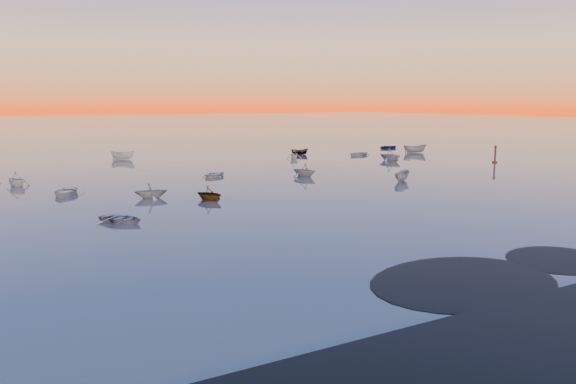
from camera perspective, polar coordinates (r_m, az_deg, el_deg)
ground at (r=124.26m, az=-17.38°, el=4.18°), size 600.00×600.00×0.00m
mud_lobes at (r=34.78m, az=22.57°, el=-8.26°), size 140.00×6.00×0.07m
moored_fleet at (r=79.25m, az=-9.92°, el=1.82°), size 124.00×58.00×1.20m
boat_near_left at (r=49.09m, az=-16.56°, el=-2.96°), size 4.23×3.71×1.00m
boat_near_center at (r=72.65m, az=11.48°, el=1.10°), size 3.31×3.99×1.29m
boat_near_right at (r=75.58m, az=1.67°, el=1.59°), size 4.29×2.96×1.37m
channel_marker at (r=98.59m, az=20.30°, el=3.52°), size 0.86×0.86×3.06m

